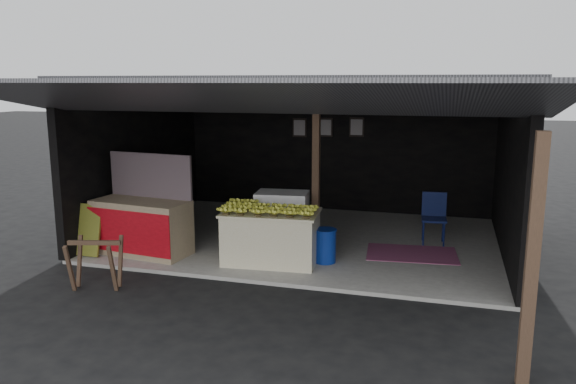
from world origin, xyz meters
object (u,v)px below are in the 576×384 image
(banana_table, at_px, (271,237))
(white_crate, at_px, (282,220))
(plastic_chair, at_px, (434,213))
(water_barrel, at_px, (325,246))
(sawhorse, at_px, (95,259))
(neighbor_stall, at_px, (142,224))

(banana_table, relative_size, white_crate, 1.62)
(banana_table, height_order, plastic_chair, plastic_chair)
(water_barrel, relative_size, plastic_chair, 0.57)
(sawhorse, bearing_deg, water_barrel, 18.44)
(plastic_chair, bearing_deg, sawhorse, -145.87)
(sawhorse, relative_size, plastic_chair, 0.87)
(neighbor_stall, distance_m, water_barrel, 3.12)
(banana_table, xyz_separation_m, plastic_chair, (2.48, 1.89, 0.12))
(white_crate, height_order, water_barrel, white_crate)
(plastic_chair, bearing_deg, water_barrel, -139.16)
(sawhorse, distance_m, plastic_chair, 5.81)
(sawhorse, xyz_separation_m, plastic_chair, (4.55, 3.61, 0.14))
(banana_table, relative_size, neighbor_stall, 0.94)
(banana_table, xyz_separation_m, water_barrel, (0.84, 0.24, -0.16))
(neighbor_stall, xyz_separation_m, water_barrel, (3.08, 0.39, -0.24))
(neighbor_stall, height_order, plastic_chair, neighbor_stall)
(banana_table, bearing_deg, white_crate, 89.59)
(banana_table, relative_size, plastic_chair, 1.75)
(water_barrel, bearing_deg, sawhorse, -145.98)
(banana_table, xyz_separation_m, white_crate, (-0.07, 0.84, 0.07))
(sawhorse, bearing_deg, banana_table, 24.15)
(sawhorse, xyz_separation_m, water_barrel, (2.91, 1.96, -0.14))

